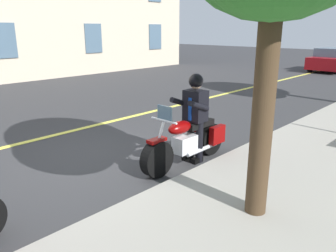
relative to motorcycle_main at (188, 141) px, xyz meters
The scene contains 6 objects.
ground_plane 1.91m from the motorcycle_main, 56.05° to the right, with size 80.00×80.00×0.00m, color #333335.
sidewalk_curb 3.16m from the motorcycle_main, 70.74° to the left, with size 60.00×5.00×0.15m, color #9E998E.
lane_center_stripe 3.71m from the motorcycle_main, 73.69° to the right, with size 60.00×0.16×0.01m, color #E5DB4C.
motorcycle_main is the anchor object (origin of this frame).
rider_main 0.61m from the motorcycle_main, behind, with size 0.62×0.54×1.74m.
car_silver 17.80m from the motorcycle_main, behind, with size 4.60×1.92×1.40m.
Camera 1 is at (3.68, 5.44, 2.55)m, focal length 35.72 mm.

